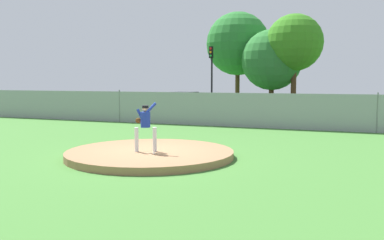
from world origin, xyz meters
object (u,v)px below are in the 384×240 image
(parked_car_navy, at_px, (182,105))
(traffic_light_near, at_px, (211,68))
(parked_car_teal, at_px, (140,105))
(parked_car_slate, at_px, (278,109))
(parked_car_red, at_px, (334,110))
(baseball, at_px, (154,153))
(traffic_cone_orange, at_px, (126,111))
(parked_car_charcoal, at_px, (212,107))
(pitcher_youth, at_px, (145,123))

(parked_car_navy, bearing_deg, traffic_light_near, 76.96)
(parked_car_teal, xyz_separation_m, traffic_light_near, (3.99, 4.33, 2.72))
(traffic_light_near, bearing_deg, parked_car_slate, -36.47)
(parked_car_red, height_order, parked_car_slate, parked_car_red)
(baseball, relative_size, parked_car_navy, 0.02)
(baseball, xyz_separation_m, parked_car_slate, (1.23, 14.99, 0.51))
(parked_car_slate, distance_m, traffic_cone_orange, 11.83)
(parked_car_navy, height_order, parked_car_charcoal, parked_car_navy)
(parked_car_teal, height_order, parked_car_navy, parked_car_navy)
(baseball, bearing_deg, parked_car_navy, 110.20)
(parked_car_slate, height_order, traffic_light_near, traffic_light_near)
(parked_car_teal, bearing_deg, baseball, -59.73)
(parked_car_charcoal, xyz_separation_m, traffic_light_near, (-1.69, 4.69, 2.73))
(pitcher_youth, height_order, parked_car_slate, pitcher_youth)
(parked_car_navy, bearing_deg, parked_car_slate, -5.27)
(parked_car_red, relative_size, parked_car_charcoal, 1.01)
(baseball, xyz_separation_m, traffic_cone_orange, (-10.55, 16.06, -0.01))
(pitcher_youth, height_order, traffic_light_near, traffic_light_near)
(parked_car_teal, xyz_separation_m, parked_car_navy, (3.10, 0.47, 0.01))
(parked_car_red, bearing_deg, traffic_cone_orange, 174.98)
(parked_car_red, height_order, traffic_light_near, traffic_light_near)
(pitcher_youth, relative_size, parked_car_slate, 0.37)
(baseball, bearing_deg, parked_car_red, 72.68)
(traffic_cone_orange, bearing_deg, parked_car_charcoal, -9.72)
(baseball, relative_size, traffic_cone_orange, 0.13)
(traffic_light_near, bearing_deg, parked_car_navy, -103.04)
(traffic_cone_orange, bearing_deg, parked_car_navy, -5.07)
(parked_car_teal, bearing_deg, traffic_cone_orange, 152.05)
(pitcher_youth, height_order, traffic_cone_orange, pitcher_youth)
(parked_car_teal, relative_size, traffic_cone_orange, 8.47)
(parked_car_navy, bearing_deg, parked_car_red, -5.00)
(parked_car_charcoal, bearing_deg, pitcher_youth, -79.56)
(parked_car_navy, xyz_separation_m, traffic_cone_orange, (-4.79, 0.43, -0.57))
(pitcher_youth, xyz_separation_m, parked_car_charcoal, (-2.65, 14.40, -0.37))
(parked_car_slate, distance_m, parked_car_charcoal, 4.40)
(parked_car_charcoal, bearing_deg, parked_car_red, -0.50)
(parked_car_red, bearing_deg, parked_car_slate, 175.57)
(parked_car_navy, relative_size, traffic_cone_orange, 7.97)
(parked_car_red, distance_m, parked_car_navy, 10.39)
(baseball, height_order, parked_car_teal, parked_car_teal)
(parked_car_charcoal, bearing_deg, parked_car_teal, 176.33)
(parked_car_red, distance_m, parked_car_slate, 3.38)
(parked_car_red, distance_m, traffic_light_near, 10.93)
(parked_car_teal, distance_m, parked_car_navy, 3.13)
(parked_car_slate, xyz_separation_m, parked_car_charcoal, (-4.40, -0.19, 0.03))
(parked_car_navy, height_order, traffic_cone_orange, parked_car_navy)
(parked_car_navy, bearing_deg, parked_car_teal, -171.32)
(pitcher_youth, xyz_separation_m, parked_car_teal, (-8.33, 14.76, -0.37))
(baseball, distance_m, parked_car_navy, 16.67)
(parked_car_charcoal, relative_size, traffic_cone_orange, 8.59)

